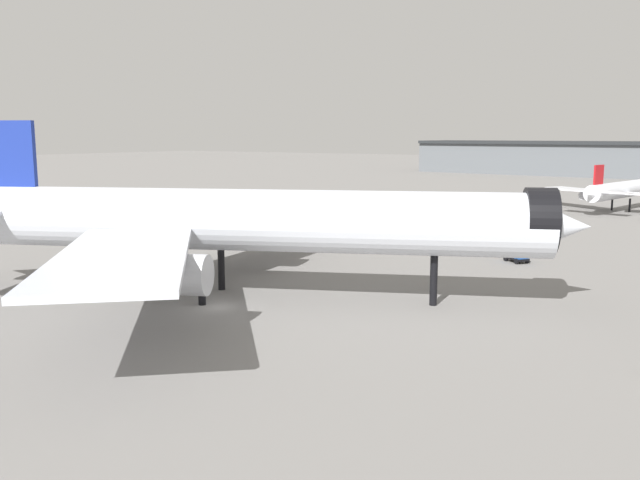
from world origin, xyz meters
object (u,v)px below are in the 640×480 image
(baggage_tug_wing, at_px, (516,254))
(airliner_far_taxiway, at_px, (624,190))
(airliner_near_gate, at_px, (235,221))
(traffic_cone_near_nose, at_px, (494,255))

(baggage_tug_wing, bearing_deg, airliner_far_taxiway, -55.40)
(airliner_far_taxiway, bearing_deg, baggage_tug_wing, -168.73)
(airliner_near_gate, bearing_deg, baggage_tug_wing, 37.99)
(airliner_near_gate, relative_size, traffic_cone_near_nose, 101.80)
(airliner_far_taxiway, xyz_separation_m, baggage_tug_wing, (-1.24, -70.54, -3.52))
(airliner_far_taxiway, distance_m, baggage_tug_wing, 70.64)
(airliner_near_gate, bearing_deg, airliner_far_taxiway, 54.95)
(baggage_tug_wing, bearing_deg, traffic_cone_near_nose, 6.17)
(airliner_near_gate, height_order, baggage_tug_wing, airliner_near_gate)
(airliner_near_gate, distance_m, airliner_far_taxiway, 106.39)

